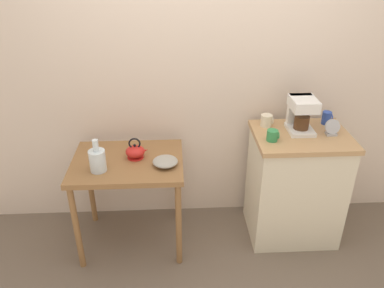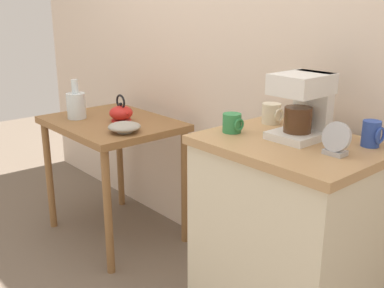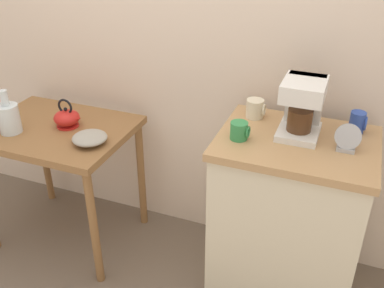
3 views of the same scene
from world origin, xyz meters
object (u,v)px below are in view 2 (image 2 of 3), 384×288
Objects in this scene: coffee_maker at (304,103)px; bowl_stoneware at (124,127)px; mug_blue at (372,134)px; mug_small_cream at (272,114)px; teakettle at (121,113)px; table_clock at (336,140)px; glass_carafe_vase at (76,105)px; mug_tall_green at (232,123)px.

bowl_stoneware is at bearing -168.56° from coffee_maker.
mug_blue is 0.47m from mug_small_cream.
coffee_maker is 2.83× the size of mug_small_cream.
table_clock is (1.43, -0.01, 0.16)m from teakettle.
bowl_stoneware is 0.75× the size of glass_carafe_vase.
mug_blue is at bearing 1.80° from mug_small_cream.
table_clock reaches higher than mug_tall_green.
coffee_maker reaches higher than mug_tall_green.
coffee_maker is at bearing -157.35° from mug_blue.
bowl_stoneware is at bearing 5.30° from glass_carafe_vase.
bowl_stoneware is 0.25m from teakettle.
mug_tall_green is at bearing 4.25° from glass_carafe_vase.
coffee_maker reaches higher than teakettle.
bowl_stoneware is 0.84m from mug_small_cream.
teakettle is 1.72× the size of mug_blue.
coffee_maker is at bearing 3.86° from teakettle.
bowl_stoneware is 2.08× the size of mug_tall_green.
mug_small_cream reaches higher than mug_tall_green.
mug_blue is (1.70, 0.35, 0.12)m from glass_carafe_vase.
bowl_stoneware is 1.46× the size of table_clock.
teakettle is at bearing -172.84° from mug_blue.
mug_small_cream is at bearing 15.06° from glass_carafe_vase.
teakettle reaches higher than bowl_stoneware.
glass_carafe_vase is at bearing -175.75° from mug_tall_green.
table_clock reaches higher than glass_carafe_vase.
coffee_maker is at bearing 11.44° from bowl_stoneware.
table_clock is at bearing -21.91° from mug_small_cream.
mug_tall_green is at bearing 3.61° from bowl_stoneware.
teakettle is 1.40× the size of table_clock.
bowl_stoneware is 1.79× the size of mug_blue.
mug_tall_green is at bearing -92.63° from mug_small_cream.
mug_tall_green reaches higher than teakettle.
table_clock is at bearing 8.13° from mug_tall_green.
mug_tall_green is 0.54m from mug_blue.
table_clock is at bearing -23.11° from coffee_maker.
mug_small_cream is at bearing 159.22° from coffee_maker.
bowl_stoneware is at bearing -174.70° from table_clock.
bowl_stoneware is 0.46m from glass_carafe_vase.
mug_tall_green is (0.76, 0.05, 0.16)m from bowl_stoneware.
table_clock reaches higher than bowl_stoneware.
coffee_maker is 2.15× the size of table_clock.
table_clock reaches higher than mug_blue.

